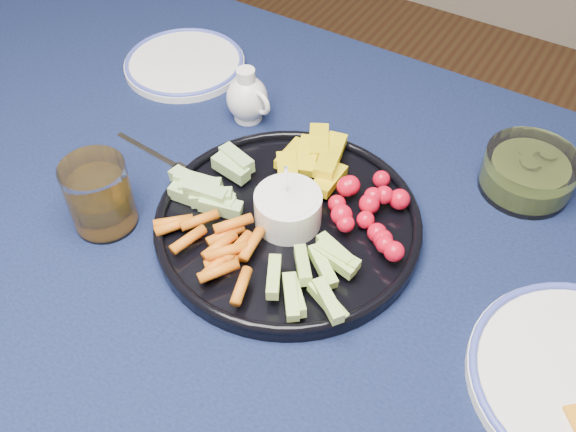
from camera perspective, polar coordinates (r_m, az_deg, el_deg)
The scene contains 7 objects.
dining_table at distance 0.86m, azimuth -4.15°, elevation -8.38°, with size 1.67×1.07×0.75m.
crudite_platter at distance 0.82m, azimuth -0.16°, elevation -0.18°, with size 0.34×0.34×0.11m.
creamer_pitcher at distance 0.98m, azimuth -3.61°, elevation 10.42°, with size 0.08×0.06×0.09m.
pickle_bowl at distance 0.93m, azimuth 20.53°, elevation 3.54°, with size 0.12×0.12×0.06m.
juice_tumbler at distance 0.85m, azimuth -16.33°, elevation 1.48°, with size 0.08×0.08×0.10m.
fork_left at distance 0.95m, azimuth -11.33°, elevation 5.11°, with size 0.15×0.03×0.00m.
side_plate_extra at distance 1.12m, azimuth -9.18°, elevation 13.28°, with size 0.20×0.20×0.02m.
Camera 1 is at (0.31, -0.38, 1.37)m, focal length 40.00 mm.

